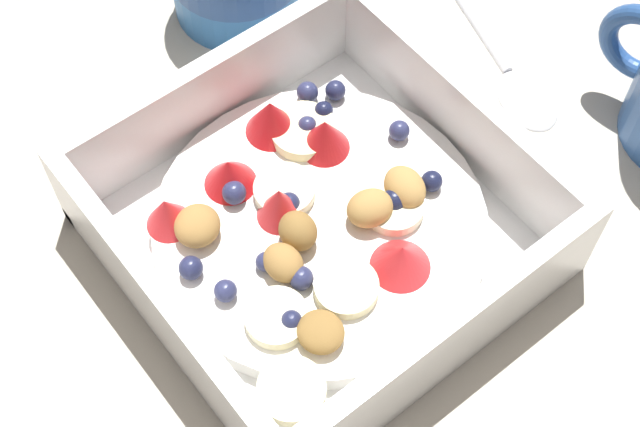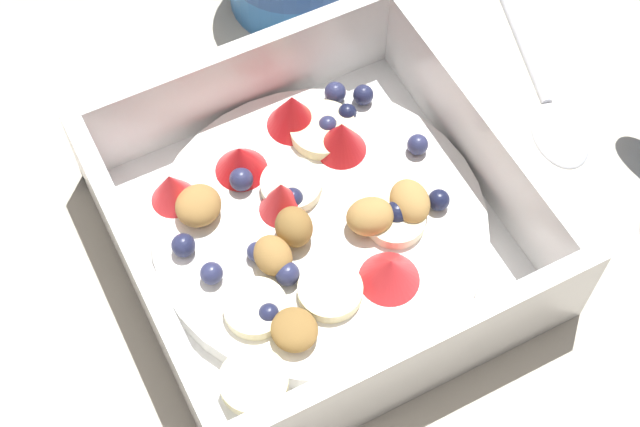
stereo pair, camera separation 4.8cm
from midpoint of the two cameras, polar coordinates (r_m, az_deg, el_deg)
ground_plane at (r=0.51m, az=3.36°, el=0.02°), size 2.40×2.40×0.00m
fruit_bowl at (r=0.49m, az=2.63°, el=-0.75°), size 0.20×0.20×0.06m
spoon at (r=0.58m, az=16.00°, el=6.75°), size 0.07×0.17×0.01m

